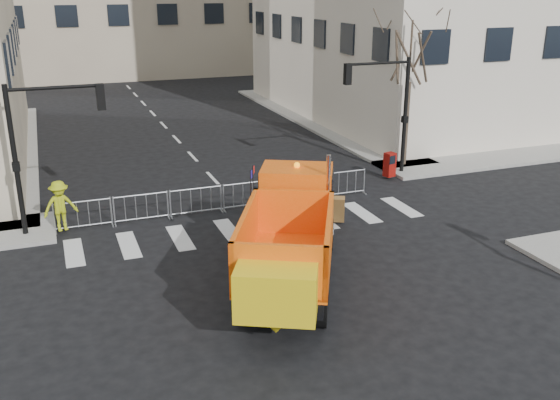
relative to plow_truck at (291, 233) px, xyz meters
name	(u,v)px	position (x,y,z in m)	size (l,w,h in m)	color
ground	(319,293)	(0.57, -0.81, -1.63)	(120.00, 120.00, 0.00)	black
sidewalk_back	(234,200)	(0.57, 7.69, -1.56)	(64.00, 5.00, 0.15)	gray
traffic_light_left	(16,164)	(-7.43, 6.69, 1.07)	(0.18, 0.18, 5.40)	black
traffic_light_right	(405,117)	(9.07, 8.69, 1.07)	(0.18, 0.18, 5.40)	black
crowd_barriers	(222,198)	(-0.18, 6.79, -1.08)	(12.60, 0.60, 1.10)	#9EA0A5
street_tree	(408,90)	(9.77, 9.69, 2.12)	(3.00, 3.00, 7.50)	#382B21
plow_truck	(291,233)	(0.00, 0.00, 0.00)	(6.52, 9.57, 3.67)	black
cop_a	(317,191)	(3.32, 5.50, -0.83)	(0.59, 0.39, 1.61)	black
cop_b	(299,186)	(2.68, 5.82, -0.63)	(0.97, 0.75, 1.99)	black
cop_c	(291,200)	(1.88, 4.73, -0.74)	(1.05, 0.44, 1.79)	black
worker	(60,206)	(-6.18, 6.53, -0.56)	(1.19, 0.68, 1.84)	#ABB815
newspaper_box	(390,165)	(8.08, 8.14, -0.93)	(0.45, 0.40, 1.10)	maroon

